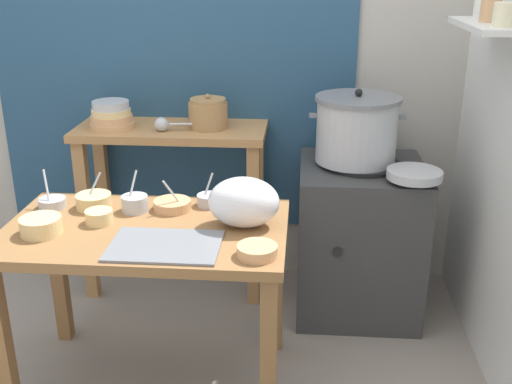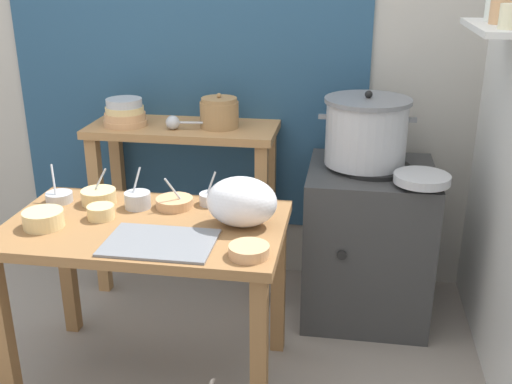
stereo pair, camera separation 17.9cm
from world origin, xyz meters
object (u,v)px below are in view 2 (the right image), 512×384
bowl_stack_enamel (125,113)px  prep_bowl_7 (59,196)px  prep_bowl_1 (43,218)px  prep_bowl_2 (99,196)px  prep_table (147,248)px  clay_pot (219,113)px  serving_tray (160,242)px  ladle (175,123)px  steamer_pot (366,131)px  plastic_bag (242,202)px  prep_bowl_0 (174,202)px  prep_bowl_3 (249,250)px  stove_block (367,241)px  prep_bowl_4 (101,211)px  back_shelf_table (184,167)px  prep_bowl_6 (211,198)px  prep_bowl_5 (138,199)px  wide_pan (422,179)px

bowl_stack_enamel → prep_bowl_7: size_ratio=1.37×
bowl_stack_enamel → prep_bowl_1: bearing=-91.4°
prep_bowl_1 → prep_bowl_2: size_ratio=1.06×
prep_table → clay_pot: clay_pot is taller
serving_tray → prep_bowl_7: size_ratio=2.50×
bowl_stack_enamel → ladle: 0.28m
clay_pot → prep_bowl_2: (-0.39, -0.65, -0.22)m
prep_bowl_7 → steamer_pot: bearing=23.1°
steamer_pot → clay_pot: 0.74m
plastic_bag → clay_pot: bearing=108.0°
prep_table → prep_bowl_0: 0.24m
prep_bowl_3 → prep_table: bearing=154.4°
stove_block → prep_bowl_7: 1.47m
prep_bowl_4 → prep_table: bearing=-5.9°
prep_bowl_1 → prep_bowl_7: (-0.06, 0.26, -0.01)m
bowl_stack_enamel → prep_bowl_7: bearing=-97.5°
back_shelf_table → prep_bowl_0: bearing=-78.1°
stove_block → serving_tray: (-0.78, -0.86, 0.34)m
back_shelf_table → serving_tray: 1.01m
prep_bowl_0 → steamer_pot: bearing=34.1°
prep_bowl_4 → bowl_stack_enamel: bearing=102.2°
prep_bowl_3 → prep_bowl_4: bearing=159.8°
back_shelf_table → plastic_bag: (0.45, -0.78, 0.14)m
back_shelf_table → prep_bowl_4: 0.81m
prep_table → prep_bowl_4: prep_bowl_4 is taller
prep_bowl_1 → prep_bowl_6: bearing=29.4°
steamer_pot → bowl_stack_enamel: 1.21m
stove_block → clay_pot: clay_pot is taller
steamer_pot → prep_bowl_7: size_ratio=2.82×
stove_block → prep_bowl_5: bearing=-151.1°
wide_pan → clay_pot: bearing=160.7°
bowl_stack_enamel → prep_bowl_7: 0.66m
prep_bowl_1 → back_shelf_table: bearing=71.3°
prep_bowl_6 → prep_bowl_7: prep_bowl_7 is taller
prep_bowl_2 → steamer_pot: bearing=25.8°
prep_bowl_2 → clay_pot: bearing=59.2°
prep_table → plastic_bag: plastic_bag is taller
clay_pot → prep_bowl_1: 1.07m
ladle → prep_bowl_5: (0.00, -0.59, -0.18)m
prep_bowl_5 → plastic_bag: bearing=-13.8°
bowl_stack_enamel → prep_bowl_3: (0.81, -1.00, -0.22)m
clay_pot → prep_bowl_4: size_ratio=1.80×
prep_bowl_0 → prep_bowl_5: size_ratio=0.93×
prep_table → serving_tray: (0.12, -0.17, 0.12)m
prep_bowl_5 → clay_pot: bearing=72.7°
prep_bowl_6 → ladle: bearing=120.3°
plastic_bag → prep_bowl_1: plastic_bag is taller
back_shelf_table → prep_bowl_2: 0.68m
plastic_bag → prep_table: bearing=-174.2°
prep_table → prep_bowl_1: size_ratio=7.06×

